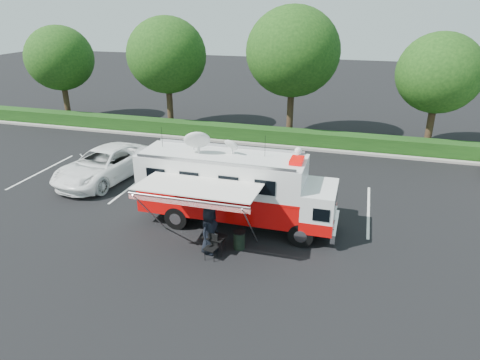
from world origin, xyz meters
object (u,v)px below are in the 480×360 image
object	(u,v)px
command_truck	(235,188)
white_suv	(106,179)
folding_table	(214,237)
trash_bin	(239,240)

from	to	relation	value
command_truck	white_suv	bearing A→B (deg)	160.20
command_truck	folding_table	xyz separation A→B (m)	(-0.12, -2.38, -1.05)
command_truck	trash_bin	bearing A→B (deg)	-68.78
white_suv	folding_table	world-z (taller)	white_suv
folding_table	trash_bin	distance (m)	1.04
command_truck	white_suv	world-z (taller)	command_truck
command_truck	white_suv	xyz separation A→B (m)	(-8.26, 2.97, -1.72)
folding_table	trash_bin	bearing A→B (deg)	34.35
command_truck	trash_bin	xyz separation A→B (m)	(0.70, -1.81, -1.34)
white_suv	trash_bin	bearing A→B (deg)	-19.78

